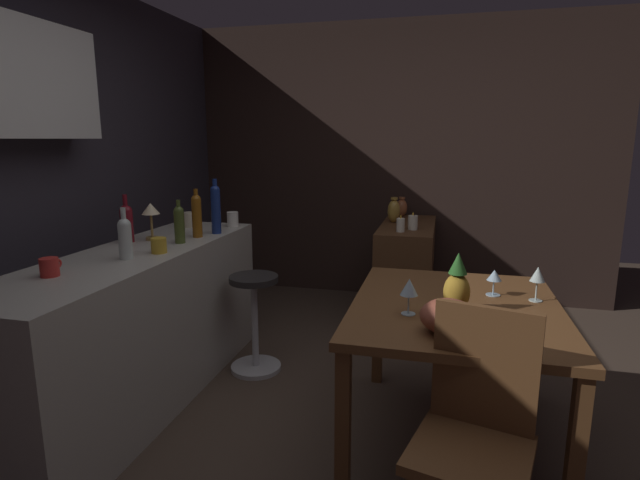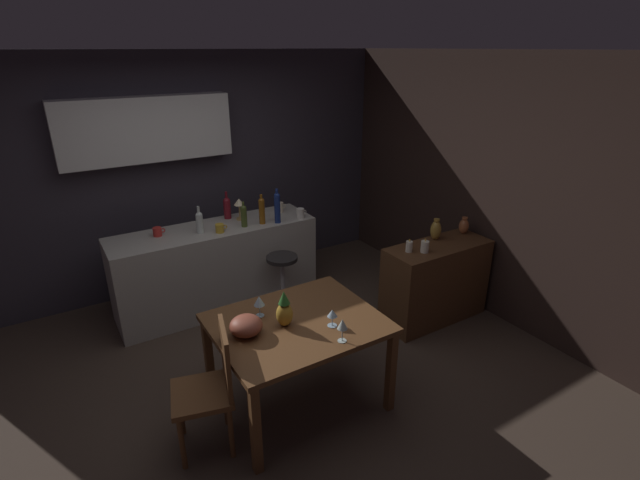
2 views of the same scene
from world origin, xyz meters
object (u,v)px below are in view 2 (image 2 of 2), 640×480
(cup_red, at_px, (158,232))
(wine_bottle_amber, at_px, (262,210))
(pineapple_centerpiece, at_px, (284,311))
(wine_glass_left, at_px, (332,314))
(dining_table, at_px, (297,331))
(cup_mustard, at_px, (220,228))
(wine_bottle_clear, at_px, (200,221))
(bar_stool, at_px, (283,283))
(wine_bottle_ruby, at_px, (227,207))
(vase_brass, at_px, (436,230))
(counter_lamp, at_px, (239,204))
(sideboard_cabinet, at_px, (435,282))
(cup_cream, at_px, (280,207))
(fruit_bowl, at_px, (246,326))
(vase_copper, at_px, (464,226))
(wine_glass_center, at_px, (259,301))
(pillar_candle_short, at_px, (425,247))
(pillar_candle_tall, at_px, (409,246))
(wine_bottle_cobalt, at_px, (277,207))
(wine_bottle_olive, at_px, (244,215))
(chair_near_window, at_px, (212,385))
(cup_white, at_px, (300,213))
(wine_glass_right, at_px, (342,325))

(cup_red, bearing_deg, wine_bottle_amber, -12.11)
(pineapple_centerpiece, bearing_deg, wine_glass_left, -33.29)
(dining_table, bearing_deg, cup_mustard, 89.22)
(pineapple_centerpiece, height_order, wine_bottle_clear, wine_bottle_clear)
(pineapple_centerpiece, height_order, wine_bottle_amber, wine_bottle_amber)
(bar_stool, height_order, wine_bottle_ruby, wine_bottle_ruby)
(vase_brass, bearing_deg, counter_lamp, 138.19)
(sideboard_cabinet, relative_size, cup_cream, 9.22)
(fruit_bowl, distance_m, cup_mustard, 1.64)
(wine_bottle_clear, bearing_deg, cup_red, 160.36)
(wine_bottle_amber, distance_m, vase_copper, 2.10)
(wine_glass_center, relative_size, pillar_candle_short, 1.22)
(fruit_bowl, xyz_separation_m, wine_bottle_clear, (0.24, 1.67, 0.21))
(cup_cream, bearing_deg, counter_lamp, -179.48)
(pineapple_centerpiece, bearing_deg, counter_lamp, 76.72)
(fruit_bowl, relative_size, pillar_candle_tall, 1.79)
(pillar_candle_tall, xyz_separation_m, vase_brass, (0.43, 0.10, 0.05))
(wine_glass_left, distance_m, wine_bottle_cobalt, 1.82)
(pineapple_centerpiece, xyz_separation_m, wine_bottle_olive, (0.40, 1.64, 0.17))
(chair_near_window, height_order, wine_bottle_clear, wine_bottle_clear)
(cup_white, bearing_deg, vase_copper, -40.21)
(fruit_bowl, distance_m, cup_red, 1.82)
(wine_bottle_cobalt, bearing_deg, sideboard_cabinet, -46.01)
(bar_stool, distance_m, wine_glass_left, 1.56)
(cup_mustard, xyz_separation_m, vase_brass, (1.85, -1.13, -0.02))
(wine_bottle_amber, relative_size, cup_cream, 2.65)
(wine_bottle_clear, bearing_deg, wine_glass_center, -92.00)
(cup_cream, bearing_deg, fruit_bowl, -123.41)
(vase_brass, bearing_deg, chair_near_window, -167.72)
(cup_red, bearing_deg, dining_table, -73.91)
(wine_glass_right, relative_size, fruit_bowl, 0.74)
(dining_table, height_order, bar_stool, dining_table)
(wine_glass_center, bearing_deg, cup_white, 50.41)
(wine_glass_right, distance_m, cup_mustard, 2.01)
(cup_mustard, relative_size, pillar_candle_short, 0.87)
(wine_glass_left, xyz_separation_m, cup_white, (0.73, 1.75, 0.11))
(counter_lamp, height_order, vase_copper, counter_lamp)
(wine_bottle_ruby, height_order, vase_brass, wine_bottle_ruby)
(sideboard_cabinet, xyz_separation_m, chair_near_window, (-2.50, -0.43, 0.10))
(vase_copper, bearing_deg, cup_red, 153.28)
(wine_glass_left, xyz_separation_m, wine_glass_right, (-0.05, -0.20, 0.03))
(wine_bottle_clear, xyz_separation_m, pillar_candle_short, (1.70, -1.40, -0.15))
(pillar_candle_tall, bearing_deg, pillar_candle_short, -36.11)
(wine_bottle_amber, distance_m, pillar_candle_tall, 1.56)
(pineapple_centerpiece, height_order, cup_white, pineapple_centerpiece)
(wine_bottle_ruby, relative_size, vase_copper, 1.65)
(fruit_bowl, bearing_deg, wine_glass_center, 43.48)
(cup_mustard, relative_size, vase_brass, 0.55)
(chair_near_window, relative_size, wine_glass_right, 5.35)
(bar_stool, bearing_deg, wine_glass_center, -124.68)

